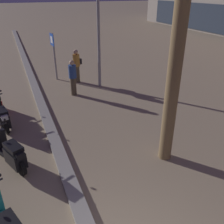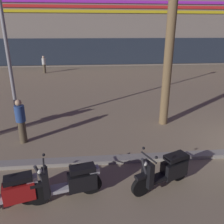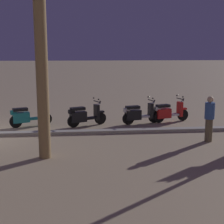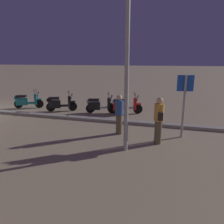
{
  "view_description": "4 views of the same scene",
  "coord_description": "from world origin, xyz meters",
  "px_view_note": "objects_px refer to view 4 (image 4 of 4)",
  "views": [
    {
      "loc": [
        1.83,
        -0.88,
        4.36
      ],
      "look_at": [
        -3.67,
        1.41,
        1.35
      ],
      "focal_mm": 39.06,
      "sensor_mm": 36.0,
      "label": 1
    },
    {
      "loc": [
        -5.98,
        -6.05,
        3.83
      ],
      "look_at": [
        -5.28,
        1.2,
        1.16
      ],
      "focal_mm": 35.98,
      "sensor_mm": 36.0,
      "label": 2
    },
    {
      "loc": [
        -3.94,
        12.31,
        3.15
      ],
      "look_at": [
        -4.92,
        2.61,
        1.33
      ],
      "focal_mm": 52.46,
      "sensor_mm": 36.0,
      "label": 3
    },
    {
      "loc": [
        -10.43,
        9.46,
        2.95
      ],
      "look_at": [
        -8.25,
        1.81,
        0.97
      ],
      "focal_mm": 33.85,
      "sensor_mm": 36.0,
      "label": 4
    }
  ],
  "objects_px": {
    "scooter_black_lead_nearest": "(99,105)",
    "pedestrian_window_shopping": "(159,120)",
    "crossing_sign": "(184,99)",
    "pedestrian_strolling_near_curb": "(119,114)",
    "scooter_black_second_in_line": "(59,104)",
    "scooter_teal_gap_after_mid": "(26,101)",
    "scooter_red_mid_front": "(124,106)",
    "street_lamp": "(128,3)"
  },
  "relations": [
    {
      "from": "scooter_black_lead_nearest",
      "to": "scooter_black_second_in_line",
      "type": "bearing_deg",
      "value": 4.96
    },
    {
      "from": "scooter_black_second_in_line",
      "to": "scooter_black_lead_nearest",
      "type": "bearing_deg",
      "value": -175.04
    },
    {
      "from": "scooter_black_second_in_line",
      "to": "pedestrian_window_shopping",
      "type": "relative_size",
      "value": 0.99
    },
    {
      "from": "scooter_black_second_in_line",
      "to": "pedestrian_window_shopping",
      "type": "height_order",
      "value": "pedestrian_window_shopping"
    },
    {
      "from": "scooter_red_mid_front",
      "to": "crossing_sign",
      "type": "distance_m",
      "value": 4.36
    },
    {
      "from": "pedestrian_window_shopping",
      "to": "street_lamp",
      "type": "distance_m",
      "value": 3.85
    },
    {
      "from": "scooter_black_lead_nearest",
      "to": "pedestrian_strolling_near_curb",
      "type": "relative_size",
      "value": 1.08
    },
    {
      "from": "scooter_black_lead_nearest",
      "to": "scooter_teal_gap_after_mid",
      "type": "bearing_deg",
      "value": 0.55
    },
    {
      "from": "scooter_teal_gap_after_mid",
      "to": "pedestrian_strolling_near_curb",
      "type": "relative_size",
      "value": 1.06
    },
    {
      "from": "scooter_teal_gap_after_mid",
      "to": "street_lamp",
      "type": "distance_m",
      "value": 9.5
    },
    {
      "from": "scooter_red_mid_front",
      "to": "scooter_teal_gap_after_mid",
      "type": "distance_m",
      "value": 6.18
    },
    {
      "from": "scooter_teal_gap_after_mid",
      "to": "street_lamp",
      "type": "xyz_separation_m",
      "value": [
        -7.3,
        4.5,
        4.07
      ]
    },
    {
      "from": "scooter_black_second_in_line",
      "to": "street_lamp",
      "type": "distance_m",
      "value": 7.72
    },
    {
      "from": "pedestrian_strolling_near_curb",
      "to": "street_lamp",
      "type": "xyz_separation_m",
      "value": [
        -0.6,
        1.49,
        3.67
      ]
    },
    {
      "from": "scooter_black_lead_nearest",
      "to": "scooter_black_second_in_line",
      "type": "xyz_separation_m",
      "value": [
        2.39,
        0.21,
        0.01
      ]
    },
    {
      "from": "crossing_sign",
      "to": "pedestrian_strolling_near_curb",
      "type": "xyz_separation_m",
      "value": [
        2.44,
        0.32,
        -0.66
      ]
    },
    {
      "from": "scooter_black_lead_nearest",
      "to": "pedestrian_window_shopping",
      "type": "distance_m",
      "value": 5.13
    },
    {
      "from": "scooter_black_lead_nearest",
      "to": "pedestrian_strolling_near_curb",
      "type": "distance_m",
      "value": 3.65
    },
    {
      "from": "scooter_red_mid_front",
      "to": "scooter_black_second_in_line",
      "type": "xyz_separation_m",
      "value": [
        3.8,
        0.47,
        0.01
      ]
    },
    {
      "from": "scooter_red_mid_front",
      "to": "pedestrian_window_shopping",
      "type": "relative_size",
      "value": 1.03
    },
    {
      "from": "scooter_black_second_in_line",
      "to": "pedestrian_strolling_near_curb",
      "type": "height_order",
      "value": "pedestrian_strolling_near_curb"
    },
    {
      "from": "scooter_black_second_in_line",
      "to": "pedestrian_window_shopping",
      "type": "distance_m",
      "value": 6.88
    },
    {
      "from": "scooter_red_mid_front",
      "to": "scooter_black_second_in_line",
      "type": "height_order",
      "value": "same"
    },
    {
      "from": "pedestrian_window_shopping",
      "to": "street_lamp",
      "type": "bearing_deg",
      "value": 40.93
    },
    {
      "from": "pedestrian_strolling_near_curb",
      "to": "street_lamp",
      "type": "height_order",
      "value": "street_lamp"
    },
    {
      "from": "scooter_teal_gap_after_mid",
      "to": "crossing_sign",
      "type": "distance_m",
      "value": 9.6
    },
    {
      "from": "scooter_red_mid_front",
      "to": "scooter_black_second_in_line",
      "type": "relative_size",
      "value": 1.04
    },
    {
      "from": "crossing_sign",
      "to": "scooter_teal_gap_after_mid",
      "type": "bearing_deg",
      "value": -16.42
    },
    {
      "from": "scooter_teal_gap_after_mid",
      "to": "pedestrian_window_shopping",
      "type": "bearing_deg",
      "value": 156.34
    },
    {
      "from": "crossing_sign",
      "to": "pedestrian_window_shopping",
      "type": "distance_m",
      "value": 1.4
    },
    {
      "from": "pedestrian_window_shopping",
      "to": "scooter_teal_gap_after_mid",
      "type": "bearing_deg",
      "value": -23.66
    },
    {
      "from": "scooter_black_lead_nearest",
      "to": "pedestrian_strolling_near_curb",
      "type": "bearing_deg",
      "value": 122.4
    },
    {
      "from": "scooter_red_mid_front",
      "to": "crossing_sign",
      "type": "bearing_deg",
      "value": 134.76
    },
    {
      "from": "scooter_black_second_in_line",
      "to": "scooter_teal_gap_after_mid",
      "type": "bearing_deg",
      "value": -3.89
    },
    {
      "from": "pedestrian_window_shopping",
      "to": "pedestrian_strolling_near_curb",
      "type": "relative_size",
      "value": 1.05
    },
    {
      "from": "scooter_black_lead_nearest",
      "to": "street_lamp",
      "type": "bearing_deg",
      "value": 119.16
    },
    {
      "from": "scooter_red_mid_front",
      "to": "crossing_sign",
      "type": "relative_size",
      "value": 0.73
    },
    {
      "from": "scooter_teal_gap_after_mid",
      "to": "street_lamp",
      "type": "bearing_deg",
      "value": 148.34
    },
    {
      "from": "street_lamp",
      "to": "scooter_black_second_in_line",
      "type": "bearing_deg",
      "value": -41.4
    },
    {
      "from": "scooter_teal_gap_after_mid",
      "to": "scooter_black_second_in_line",
      "type": "bearing_deg",
      "value": 176.11
    },
    {
      "from": "pedestrian_window_shopping",
      "to": "pedestrian_strolling_near_curb",
      "type": "xyz_separation_m",
      "value": [
        1.59,
        -0.62,
        -0.05
      ]
    },
    {
      "from": "pedestrian_strolling_near_curb",
      "to": "scooter_black_second_in_line",
      "type": "bearing_deg",
      "value": -33.4
    }
  ]
}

